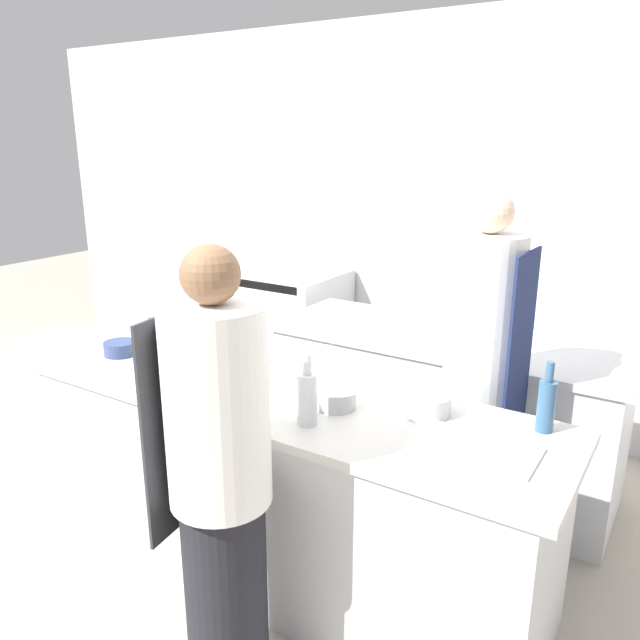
# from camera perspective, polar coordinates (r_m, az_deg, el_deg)

# --- Properties ---
(ground_plane) EXTENTS (16.00, 16.00, 0.00)m
(ground_plane) POSITION_cam_1_polar(r_m,az_deg,el_deg) (3.27, -3.54, -21.48)
(ground_plane) COLOR #A89E8E
(wall_back) EXTENTS (8.00, 0.06, 2.80)m
(wall_back) POSITION_cam_1_polar(r_m,az_deg,el_deg) (4.51, 12.36, 8.41)
(wall_back) COLOR silver
(wall_back) RESTS_ON ground_plane
(prep_counter) EXTENTS (2.56, 0.74, 0.91)m
(prep_counter) POSITION_cam_1_polar(r_m,az_deg,el_deg) (3.01, -3.70, -14.61)
(prep_counter) COLOR silver
(prep_counter) RESTS_ON ground_plane
(pass_counter) EXTENTS (2.04, 0.74, 0.91)m
(pass_counter) POSITION_cam_1_polar(r_m,az_deg,el_deg) (3.79, 11.20, -7.96)
(pass_counter) COLOR silver
(pass_counter) RESTS_ON ground_plane
(oven_range) EXTENTS (0.91, 0.70, 1.01)m
(oven_range) POSITION_cam_1_polar(r_m,az_deg,el_deg) (4.93, -3.50, -1.24)
(oven_range) COLOR silver
(oven_range) RESTS_ON ground_plane
(chef_at_prep_near) EXTENTS (0.39, 0.37, 1.69)m
(chef_at_prep_near) POSITION_cam_1_polar(r_m,az_deg,el_deg) (2.29, -9.13, -14.38)
(chef_at_prep_near) COLOR black
(chef_at_prep_near) RESTS_ON ground_plane
(chef_at_stove) EXTENTS (0.36, 0.35, 1.78)m
(chef_at_stove) POSITION_cam_1_polar(r_m,az_deg,el_deg) (3.06, 14.41, -5.32)
(chef_at_stove) COLOR black
(chef_at_stove) RESTS_ON ground_plane
(bottle_olive_oil) EXTENTS (0.07, 0.07, 0.28)m
(bottle_olive_oil) POSITION_cam_1_polar(r_m,az_deg,el_deg) (2.56, 19.99, -7.23)
(bottle_olive_oil) COLOR #2D5175
(bottle_olive_oil) RESTS_ON prep_counter
(bottle_vinegar) EXTENTS (0.07, 0.07, 0.22)m
(bottle_vinegar) POSITION_cam_1_polar(r_m,az_deg,el_deg) (3.11, -6.51, -2.59)
(bottle_vinegar) COLOR #5B2319
(bottle_vinegar) RESTS_ON prep_counter
(bottle_wine) EXTENTS (0.06, 0.06, 0.19)m
(bottle_wine) POSITION_cam_1_polar(r_m,az_deg,el_deg) (3.42, -12.32, -1.25)
(bottle_wine) COLOR #19471E
(bottle_wine) RESTS_ON prep_counter
(bottle_cooking_oil) EXTENTS (0.08, 0.08, 0.29)m
(bottle_cooking_oil) POSITION_cam_1_polar(r_m,az_deg,el_deg) (2.46, -1.17, -7.04)
(bottle_cooking_oil) COLOR silver
(bottle_cooking_oil) RESTS_ON prep_counter
(bottle_sauce) EXTENTS (0.09, 0.09, 0.28)m
(bottle_sauce) POSITION_cam_1_polar(r_m,az_deg,el_deg) (3.05, -14.88, -2.93)
(bottle_sauce) COLOR black
(bottle_sauce) RESTS_ON prep_counter
(bottle_water) EXTENTS (0.08, 0.08, 0.27)m
(bottle_water) POSITION_cam_1_polar(r_m,az_deg,el_deg) (2.86, -6.34, -3.92)
(bottle_water) COLOR #B2A84C
(bottle_water) RESTS_ON prep_counter
(bowl_mixing_large) EXTENTS (0.17, 0.17, 0.08)m
(bowl_mixing_large) POSITION_cam_1_polar(r_m,az_deg,el_deg) (2.64, 1.46, -7.17)
(bowl_mixing_large) COLOR #B7BABC
(bowl_mixing_large) RESTS_ON prep_counter
(bowl_prep_small) EXTENTS (0.21, 0.21, 0.09)m
(bowl_prep_small) POSITION_cam_1_polar(r_m,az_deg,el_deg) (2.62, 9.66, -7.54)
(bowl_prep_small) COLOR #B7BABC
(bowl_prep_small) RESTS_ON prep_counter
(bowl_ceramic_blue) EXTENTS (0.17, 0.17, 0.07)m
(bowl_ceramic_blue) POSITION_cam_1_polar(r_m,az_deg,el_deg) (3.41, -17.81, -2.47)
(bowl_ceramic_blue) COLOR navy
(bowl_ceramic_blue) RESTS_ON prep_counter
(bowl_wooden_salad) EXTENTS (0.22, 0.22, 0.06)m
(bowl_wooden_salad) POSITION_cam_1_polar(r_m,az_deg,el_deg) (3.10, -11.31, -3.97)
(bowl_wooden_salad) COLOR tan
(bowl_wooden_salad) RESTS_ON prep_counter
(cutting_board) EXTENTS (0.43, 0.26, 0.01)m
(cutting_board) POSITION_cam_1_polar(r_m,az_deg,el_deg) (2.39, 14.23, -11.32)
(cutting_board) COLOR white
(cutting_board) RESTS_ON prep_counter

